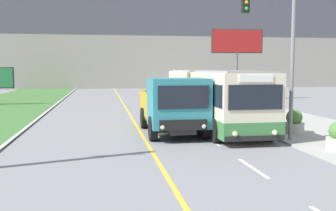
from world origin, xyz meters
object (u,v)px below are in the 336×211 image
at_px(dump_truck, 175,107).
at_px(billboard_large, 237,45).
at_px(traffic_light_mast, 279,43).
at_px(planter_round_second, 294,123).
at_px(planter_round_third, 261,114).
at_px(city_bus, 211,97).

bearing_deg(dump_truck, billboard_large, 63.13).
bearing_deg(billboard_large, traffic_light_mast, -104.97).
height_order(dump_truck, planter_round_second, dump_truck).
xyz_separation_m(dump_truck, planter_round_second, (5.44, -0.64, -0.75)).
distance_m(dump_truck, planter_round_third, 6.27).
height_order(dump_truck, traffic_light_mast, traffic_light_mast).
xyz_separation_m(billboard_large, planter_round_second, (-4.00, -19.27, -4.71)).
bearing_deg(planter_round_second, planter_round_third, 90.31).
distance_m(city_bus, planter_round_third, 3.04).
distance_m(city_bus, billboard_large, 17.51).
xyz_separation_m(city_bus, traffic_light_mast, (1.35, -5.16, 2.57)).
xyz_separation_m(traffic_light_mast, billboard_large, (5.56, 20.79, 1.21)).
distance_m(city_bus, dump_truck, 3.93).
xyz_separation_m(traffic_light_mast, planter_round_third, (1.54, 5.22, -3.51)).
bearing_deg(planter_round_third, planter_round_second, -89.69).
distance_m(dump_truck, traffic_light_mast, 5.22).
xyz_separation_m(traffic_light_mast, planter_round_second, (1.56, 1.52, -3.50)).
relative_size(billboard_large, planter_round_second, 6.14).
relative_size(traffic_light_mast, planter_round_second, 5.88).
bearing_deg(planter_round_third, traffic_light_mast, -106.43).
height_order(billboard_large, planter_round_third, billboard_large).
relative_size(city_bus, billboard_large, 1.86).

